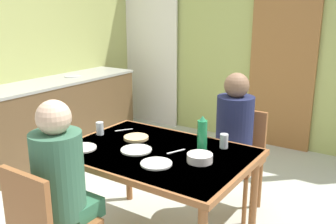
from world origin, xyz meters
name	(u,v)px	position (x,y,z in m)	size (l,w,h in m)	color
ground_plane	(133,220)	(0.00, 0.00, 0.00)	(6.42, 6.42, 0.00)	#B6BCAE
wall_back	(252,43)	(0.00, 2.47, 1.27)	(4.23, 0.10, 2.54)	#AAB764
wall_left	(28,47)	(-2.02, 0.62, 1.27)	(0.10, 3.70, 2.54)	tan
door_wooden	(282,68)	(0.44, 2.39, 1.00)	(0.80, 0.05, 2.00)	#946132
curtain_panel	(151,53)	(-1.52, 2.37, 1.07)	(0.90, 0.03, 2.14)	white
kitchen_counter	(54,118)	(-1.69, 0.64, 0.45)	(0.61, 2.26, 0.91)	brown
dining_table	(156,160)	(0.34, -0.13, 0.66)	(1.32, 0.94, 0.74)	brown
chair_far_diner	(239,154)	(0.63, 0.69, 0.50)	(0.40, 0.40, 0.87)	brown
person_near_diner	(60,172)	(0.13, -0.82, 0.78)	(0.30, 0.37, 0.77)	#30684A
person_far_diner	(234,127)	(0.63, 0.55, 0.78)	(0.30, 0.37, 0.77)	#19253E
water_bottle_green_near	(202,135)	(0.62, 0.02, 0.86)	(0.07, 0.07, 0.27)	#1D8547
serving_bowl_center	(200,158)	(0.69, -0.14, 0.76)	(0.17, 0.17, 0.06)	silver
dinner_plate_near_left	(156,164)	(0.48, -0.33, 0.74)	(0.21, 0.21, 0.01)	white
dinner_plate_near_right	(82,148)	(-0.13, -0.39, 0.74)	(0.21, 0.21, 0.01)	white
dinner_plate_far_center	(136,150)	(0.22, -0.21, 0.74)	(0.22, 0.22, 0.01)	white
drinking_glass_by_near_diner	(202,135)	(0.51, 0.22, 0.78)	(0.06, 0.06, 0.09)	silver
drinking_glass_by_far_diner	(224,141)	(0.71, 0.18, 0.79)	(0.06, 0.06, 0.10)	silver
drinking_glass_spare_center	(100,128)	(-0.24, -0.09, 0.79)	(0.06, 0.06, 0.10)	silver
bread_plate_sliced	(136,138)	(0.07, -0.02, 0.75)	(0.19, 0.19, 0.02)	#DBB77A
cutlery_knife_near	(176,151)	(0.46, -0.07, 0.74)	(0.15, 0.02, 0.00)	silver
cutlery_fork_near	(124,130)	(-0.15, 0.10, 0.74)	(0.15, 0.02, 0.00)	silver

